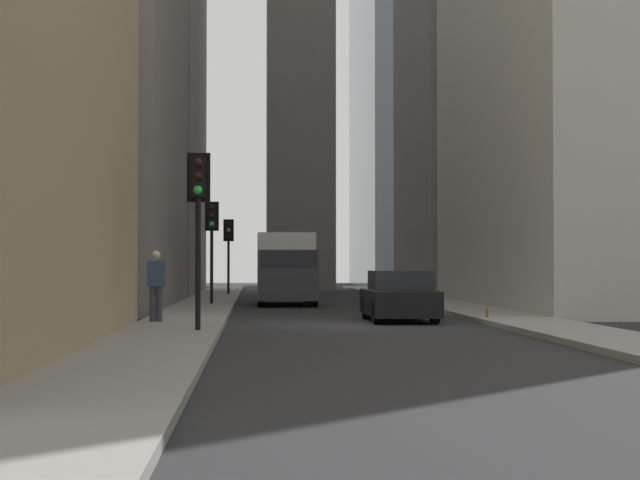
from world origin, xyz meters
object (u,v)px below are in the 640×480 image
at_px(sedan_black, 399,298).
at_px(discarded_bottle, 487,313).
at_px(delivery_truck, 286,268).
at_px(traffic_light_midblock, 212,228).
at_px(traffic_light_foreground, 198,199).
at_px(pedestrian, 156,283).
at_px(traffic_light_far_junction, 228,239).

bearing_deg(sedan_black, discarded_bottle, -108.23).
xyz_separation_m(delivery_truck, traffic_light_midblock, (-2.35, 2.85, 1.49)).
bearing_deg(sedan_black, delivery_truck, 12.42).
bearing_deg(traffic_light_foreground, pedestrian, 19.05).
distance_m(traffic_light_midblock, traffic_light_far_junction, 13.26).
bearing_deg(traffic_light_foreground, sedan_black, -41.50).
bearing_deg(discarded_bottle, traffic_light_foreground, 124.41).
bearing_deg(pedestrian, traffic_light_far_junction, -2.61).
bearing_deg(traffic_light_foreground, traffic_light_far_junction, 0.13).
height_order(sedan_black, traffic_light_foreground, traffic_light_foreground).
distance_m(sedan_black, traffic_light_foreground, 8.32).
distance_m(traffic_light_far_junction, discarded_bottle, 25.70).
relative_size(sedan_black, traffic_light_midblock, 1.12).
xyz_separation_m(delivery_truck, traffic_light_foreground, (-18.69, 2.49, 1.57)).
distance_m(traffic_light_foreground, traffic_light_far_junction, 29.59).
relative_size(traffic_light_midblock, traffic_light_far_junction, 1.02).
bearing_deg(delivery_truck, discarded_bottle, -159.20).
bearing_deg(traffic_light_midblock, discarded_bottle, -144.40).
bearing_deg(delivery_truck, sedan_black, -167.58).
bearing_deg(traffic_light_far_junction, pedestrian, 177.39).
height_order(traffic_light_foreground, discarded_bottle, traffic_light_foreground).
bearing_deg(traffic_light_foreground, delivery_truck, -7.57).
relative_size(traffic_light_foreground, pedestrian, 2.18).
relative_size(sedan_black, pedestrian, 2.39).
bearing_deg(traffic_light_midblock, pedestrian, 176.00).
relative_size(traffic_light_foreground, traffic_light_far_junction, 1.05).
bearing_deg(pedestrian, delivery_truck, -13.94).
height_order(sedan_black, traffic_light_far_junction, traffic_light_far_junction).
relative_size(delivery_truck, discarded_bottle, 23.93).
relative_size(traffic_light_foreground, discarded_bottle, 14.55).
xyz_separation_m(traffic_light_midblock, traffic_light_far_junction, (13.25, -0.30, -0.07)).
xyz_separation_m(traffic_light_far_junction, pedestrian, (-25.97, 1.19, -1.76)).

